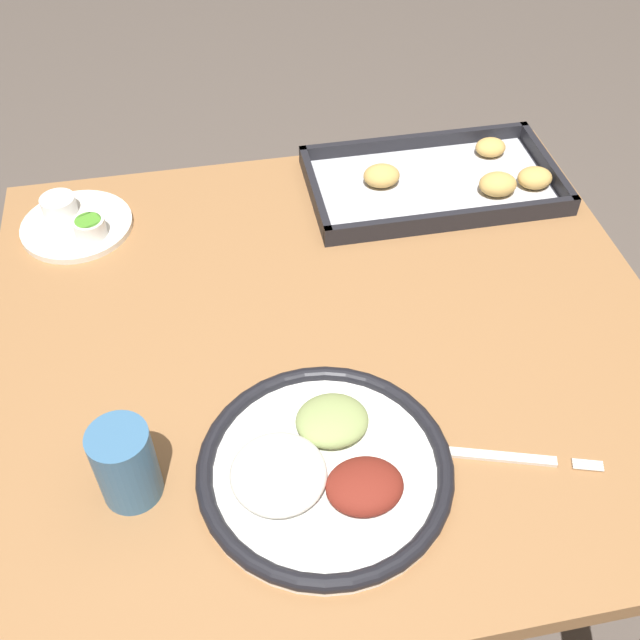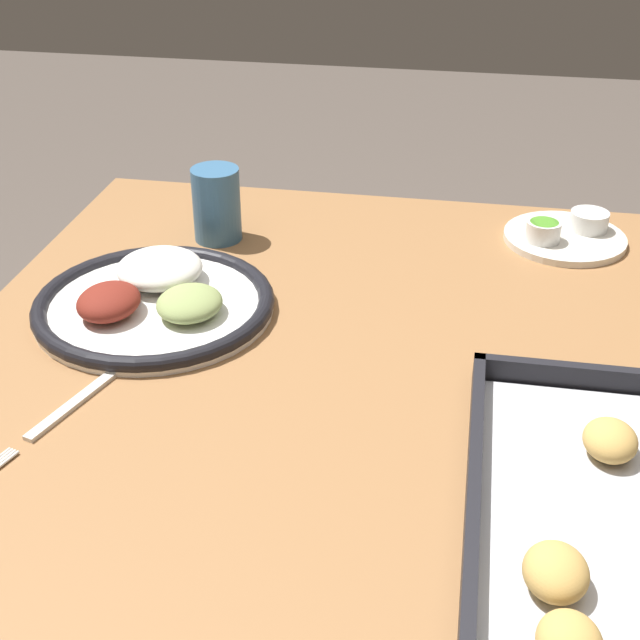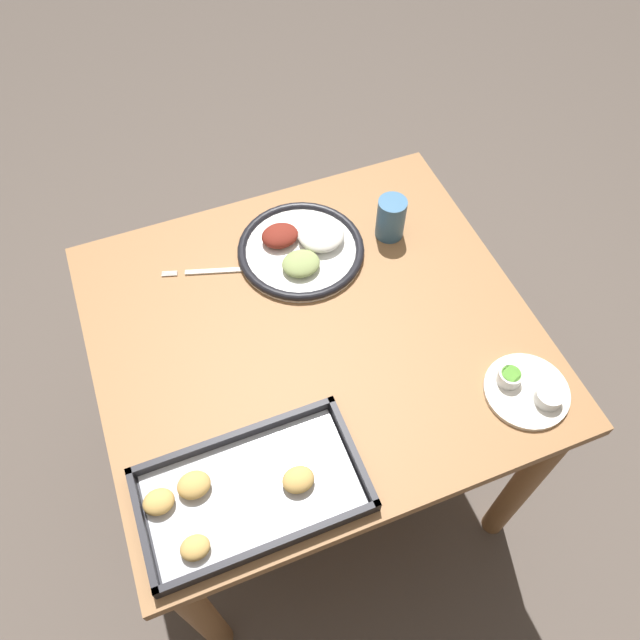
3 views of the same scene
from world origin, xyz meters
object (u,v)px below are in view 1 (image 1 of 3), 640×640
at_px(fork, 496,456).
at_px(baking_tray, 442,181).
at_px(saucer_plate, 75,222).
at_px(drinking_cup, 125,464).
at_px(dinner_plate, 322,467).

height_order(fork, baking_tray, baking_tray).
bearing_deg(saucer_plate, drinking_cup, -80.94).
xyz_separation_m(saucer_plate, baking_tray, (0.59, -0.01, 0.00)).
height_order(fork, drinking_cup, drinking_cup).
bearing_deg(fork, drinking_cup, -167.78).
bearing_deg(saucer_plate, baking_tray, -0.61).
height_order(dinner_plate, fork, dinner_plate).
bearing_deg(baking_tray, drinking_cup, -136.80).
bearing_deg(drinking_cup, dinner_plate, -5.61).
relative_size(dinner_plate, fork, 1.36).
distance_m(fork, drinking_cup, 0.42).
xyz_separation_m(dinner_plate, drinking_cup, (-0.21, 0.02, 0.04)).
xyz_separation_m(fork, drinking_cup, (-0.41, 0.04, 0.05)).
distance_m(fork, saucer_plate, 0.72).
xyz_separation_m(dinner_plate, fork, (0.20, -0.02, -0.01)).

